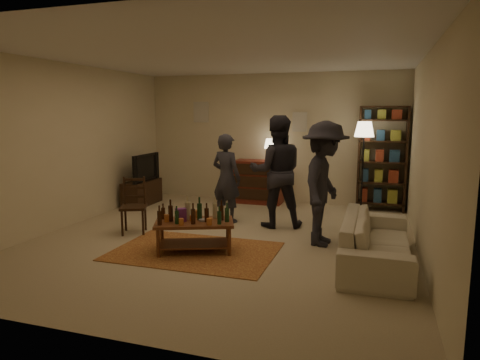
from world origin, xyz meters
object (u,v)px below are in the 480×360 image
at_px(coffee_table, 194,224).
at_px(dresser, 259,181).
at_px(floor_lamp, 364,136).
at_px(sofa, 376,241).
at_px(person_left, 226,178).
at_px(person_by_sofa, 324,184).
at_px(dining_chair, 134,203).
at_px(person_right, 276,172).
at_px(tv_stand, 142,186).
at_px(bookshelf, 382,158).

height_order(coffee_table, dresser, dresser).
bearing_deg(floor_lamp, sofa, -84.02).
bearing_deg(person_left, person_by_sofa, 171.45).
relative_size(coffee_table, dining_chair, 1.32).
distance_m(person_right, person_by_sofa, 1.16).
height_order(coffee_table, floor_lamp, floor_lamp).
bearing_deg(coffee_table, person_right, 65.31).
xyz_separation_m(sofa, person_left, (-2.51, 1.43, 0.46)).
distance_m(dining_chair, tv_stand, 2.10).
bearing_deg(dresser, bookshelf, 1.57).
relative_size(dresser, bookshelf, 0.67).
relative_size(dining_chair, floor_lamp, 0.52).
distance_m(bookshelf, person_by_sofa, 2.68).
bearing_deg(bookshelf, coffee_table, -125.09).
bearing_deg(coffee_table, dresser, 90.29).
height_order(coffee_table, sofa, coffee_table).
relative_size(coffee_table, person_right, 0.64).
height_order(dining_chair, dresser, dresser).
bearing_deg(dining_chair, dresser, 41.71).
relative_size(floor_lamp, person_by_sofa, 0.97).
xyz_separation_m(floor_lamp, person_right, (-1.32, -1.40, -0.54)).
bearing_deg(person_left, person_right, -166.69).
xyz_separation_m(bookshelf, sofa, (-0.05, -3.18, -0.73)).
relative_size(bookshelf, person_right, 1.09).
height_order(floor_lamp, person_right, person_right).
xyz_separation_m(dresser, sofa, (2.39, -3.11, -0.17)).
distance_m(tv_stand, dresser, 2.43).
bearing_deg(dining_chair, sofa, -28.63).
height_order(sofa, person_by_sofa, person_by_sofa).
relative_size(bookshelf, sofa, 0.97).
bearing_deg(tv_stand, dining_chair, -62.63).
xyz_separation_m(tv_stand, person_right, (3.03, -0.81, 0.54)).
bearing_deg(dresser, floor_lamp, -8.89).
height_order(person_left, person_by_sofa, person_by_sofa).
relative_size(dresser, floor_lamp, 0.79).
bearing_deg(sofa, person_right, 49.38).
distance_m(coffee_table, tv_stand, 3.35).
bearing_deg(dining_chair, person_left, 19.73).
relative_size(bookshelf, floor_lamp, 1.16).
bearing_deg(sofa, person_left, 60.37).
height_order(coffee_table, person_left, person_left).
xyz_separation_m(person_left, person_right, (0.90, -0.04, 0.16)).
xyz_separation_m(floor_lamp, sofa, (0.29, -2.78, -1.16)).
bearing_deg(bookshelf, dining_chair, -142.62).
bearing_deg(sofa, dining_chair, 84.81).
distance_m(tv_stand, person_left, 2.30).
bearing_deg(tv_stand, person_left, -19.88).
xyz_separation_m(coffee_table, floor_lamp, (2.08, 3.05, 1.08)).
xyz_separation_m(tv_stand, dresser, (2.25, 0.91, 0.09)).
relative_size(tv_stand, dresser, 0.78).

